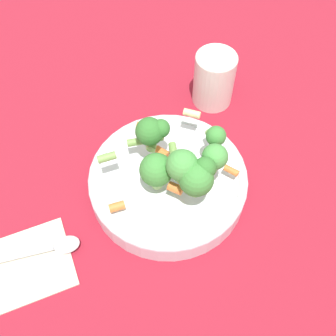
% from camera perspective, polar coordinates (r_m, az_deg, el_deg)
% --- Properties ---
extents(ground_plane, '(3.00, 3.00, 0.00)m').
position_cam_1_polar(ground_plane, '(0.61, 0.00, -2.96)').
color(ground_plane, maroon).
extents(bowl, '(0.23, 0.23, 0.04)m').
position_cam_1_polar(bowl, '(0.59, 0.00, -1.87)').
color(bowl, silver).
rests_on(bowl, ground_plane).
extents(pasta_salad, '(0.17, 0.19, 0.08)m').
position_cam_1_polar(pasta_salad, '(0.52, 1.52, 1.12)').
color(pasta_salad, '#8CB766').
rests_on(pasta_salad, bowl).
extents(cup, '(0.07, 0.07, 0.10)m').
position_cam_1_polar(cup, '(0.69, 6.71, 12.79)').
color(cup, silver).
rests_on(cup, ground_plane).
extents(napkin, '(0.12, 0.17, 0.01)m').
position_cam_1_polar(napkin, '(0.59, -21.83, -13.65)').
color(napkin, beige).
rests_on(napkin, ground_plane).
extents(spoon, '(0.03, 0.19, 0.01)m').
position_cam_1_polar(spoon, '(0.58, -18.67, -11.48)').
color(spoon, silver).
rests_on(spoon, napkin).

